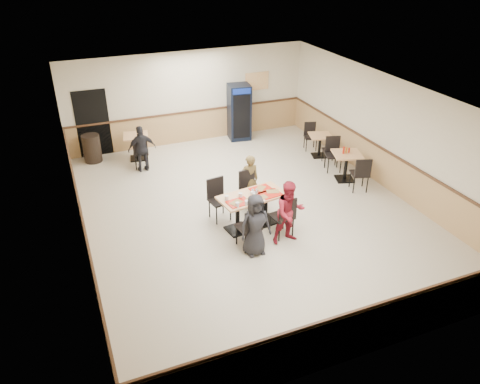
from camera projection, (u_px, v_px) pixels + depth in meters
name	position (u px, v px, depth m)	size (l,w,h in m)	color
ground	(249.00, 211.00, 11.84)	(10.00, 10.00, 0.00)	beige
room_shell	(270.00, 143.00, 14.22)	(10.00, 10.00, 10.00)	silver
main_table	(252.00, 206.00, 10.95)	(1.65, 0.99, 0.84)	black
main_chairs	(250.00, 207.00, 10.94)	(1.62, 2.00, 1.06)	black
diner_woman_left	(255.00, 225.00, 9.94)	(0.70, 0.45, 1.42)	black
diner_woman_right	(289.00, 213.00, 10.31)	(0.73, 0.57, 1.50)	maroon
diner_man_opposite	(249.00, 180.00, 11.83)	(0.50, 0.33, 1.37)	brown
lone_diner	(142.00, 149.00, 13.54)	(0.81, 0.34, 1.39)	black
tabletop_clutter	(254.00, 196.00, 10.75)	(1.38, 0.81, 0.12)	red
side_table_near	(346.00, 162.00, 13.09)	(0.95, 0.95, 0.81)	black
side_table_near_chair_south	(360.00, 173.00, 12.58)	(0.48, 0.48, 1.03)	black
side_table_near_chair_north	(334.00, 154.00, 13.63)	(0.48, 0.48, 1.03)	black
side_table_far	(320.00, 142.00, 14.55)	(0.83, 0.83, 0.71)	black
side_table_far_chair_south	(330.00, 150.00, 14.10)	(0.42, 0.42, 0.90)	black
side_table_far_chair_north	(311.00, 137.00, 15.02)	(0.42, 0.42, 0.90)	black
condiment_caddy	(346.00, 150.00, 12.95)	(0.23, 0.06, 0.20)	#B6210D
back_table	(137.00, 143.00, 14.34)	(0.86, 0.86, 0.79)	black
back_table_chair_lone	(141.00, 152.00, 13.84)	(0.46, 0.46, 1.00)	black
pepsi_cooler	(239.00, 112.00, 15.65)	(0.80, 0.80, 1.86)	black
trash_bin	(92.00, 148.00, 14.24)	(0.54, 0.54, 0.85)	black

